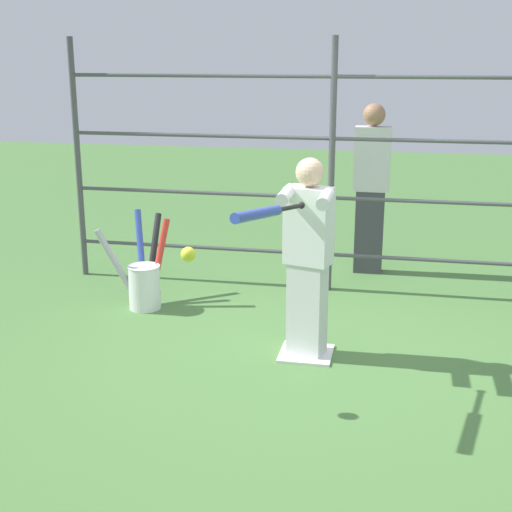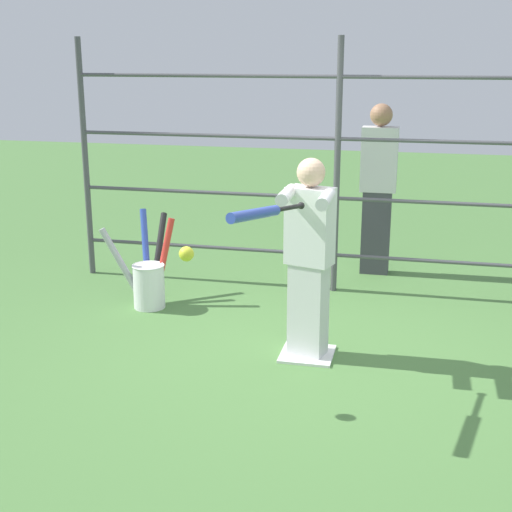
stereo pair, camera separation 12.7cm
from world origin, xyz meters
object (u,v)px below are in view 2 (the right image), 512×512
(baseball_bat_swinging, at_px, (261,213))
(bystander_behind_fence, at_px, (378,187))
(bat_bucket, at_px, (149,279))
(softball_in_flight, at_px, (186,254))
(batter, at_px, (309,253))

(baseball_bat_swinging, xyz_separation_m, bystander_behind_fence, (-0.51, -3.21, -0.40))
(bat_bucket, xyz_separation_m, bystander_behind_fence, (-1.94, -1.51, 0.66))
(softball_in_flight, height_order, bystander_behind_fence, bystander_behind_fence)
(bat_bucket, bearing_deg, batter, 153.53)
(baseball_bat_swinging, relative_size, bat_bucket, 1.03)
(baseball_bat_swinging, distance_m, softball_in_flight, 0.55)
(baseball_bat_swinging, height_order, softball_in_flight, baseball_bat_swinging)
(batter, bearing_deg, bat_bucket, -26.47)
(batter, relative_size, baseball_bat_swinging, 1.73)
(batter, height_order, baseball_bat_swinging, batter)
(batter, distance_m, bystander_behind_fence, 2.33)
(baseball_bat_swinging, height_order, bystander_behind_fence, bystander_behind_fence)
(softball_in_flight, relative_size, bat_bucket, 0.11)
(bat_bucket, bearing_deg, baseball_bat_swinging, 130.08)
(bat_bucket, bearing_deg, softball_in_flight, 119.20)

